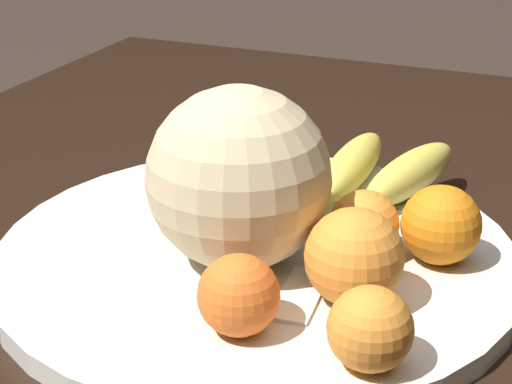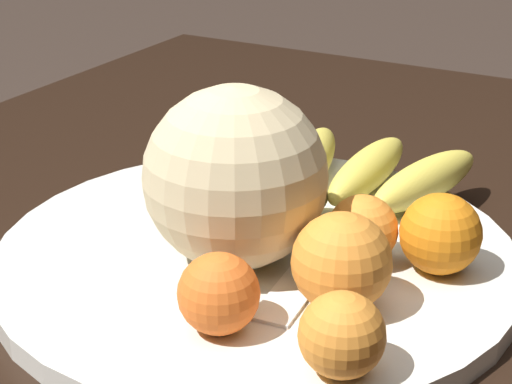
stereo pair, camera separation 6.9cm
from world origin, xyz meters
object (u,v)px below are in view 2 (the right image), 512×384
(produce_tag, at_px, (289,297))
(orange_back_left, at_px, (219,294))
(fruit_bowl, at_px, (256,255))
(orange_mid_center, at_px, (363,230))
(banana_bunch, at_px, (339,167))
(orange_back_right, at_px, (441,234))
(orange_front_left, at_px, (342,262))
(orange_front_right, at_px, (342,335))
(melon, at_px, (235,177))

(produce_tag, bearing_deg, orange_back_left, 153.69)
(fruit_bowl, distance_m, orange_mid_center, 0.10)
(orange_mid_center, distance_m, orange_back_left, 0.15)
(banana_bunch, relative_size, produce_tag, 3.20)
(fruit_bowl, height_order, orange_back_right, orange_back_right)
(orange_back_right, bearing_deg, orange_front_left, 152.37)
(fruit_bowl, distance_m, orange_front_left, 0.12)
(orange_back_left, bearing_deg, produce_tag, -20.99)
(orange_back_right, height_order, produce_tag, orange_back_right)
(orange_back_right, bearing_deg, produce_tag, 138.84)
(orange_back_left, bearing_deg, orange_front_right, -93.02)
(orange_front_right, bearing_deg, fruit_bowl, 46.31)
(fruit_bowl, bearing_deg, orange_mid_center, -77.34)
(orange_front_right, distance_m, orange_mid_center, 0.15)
(melon, xyz_separation_m, orange_front_left, (-0.02, -0.10, -0.04))
(orange_back_left, xyz_separation_m, orange_back_right, (0.16, -0.11, 0.00))
(fruit_bowl, bearing_deg, produce_tag, -134.58)
(fruit_bowl, xyz_separation_m, produce_tag, (-0.06, -0.06, 0.01))
(melon, xyz_separation_m, banana_bunch, (0.18, -0.01, -0.05))
(banana_bunch, distance_m, produce_tag, 0.22)
(banana_bunch, xyz_separation_m, orange_back_right, (-0.11, -0.14, 0.01))
(orange_front_left, height_order, orange_back_left, orange_front_left)
(fruit_bowl, height_order, orange_mid_center, orange_mid_center)
(orange_mid_center, relative_size, orange_back_left, 0.98)
(fruit_bowl, height_order, orange_front_right, orange_front_right)
(orange_mid_center, bearing_deg, orange_back_left, 161.10)
(fruit_bowl, distance_m, orange_front_right, 0.19)
(orange_mid_center, bearing_deg, fruit_bowl, 102.66)
(orange_back_left, bearing_deg, orange_front_left, -41.45)
(fruit_bowl, relative_size, orange_back_left, 7.52)
(banana_bunch, xyz_separation_m, orange_mid_center, (-0.13, -0.08, 0.01))
(orange_front_right, distance_m, orange_back_right, 0.16)
(produce_tag, bearing_deg, banana_bunch, 8.89)
(banana_bunch, height_order, orange_back_right, orange_back_right)
(orange_mid_center, bearing_deg, banana_bunch, 30.87)
(fruit_bowl, xyz_separation_m, banana_bunch, (0.15, -0.01, 0.03))
(banana_bunch, xyz_separation_m, produce_tag, (-0.21, -0.05, -0.02))
(melon, distance_m, banana_bunch, 0.18)
(fruit_bowl, xyz_separation_m, orange_mid_center, (0.02, -0.09, 0.04))
(melon, xyz_separation_m, produce_tag, (-0.03, -0.06, -0.07))
(orange_front_right, height_order, produce_tag, orange_front_right)
(orange_back_right, bearing_deg, orange_mid_center, 104.86)
(banana_bunch, relative_size, orange_front_right, 4.63)
(fruit_bowl, distance_m, produce_tag, 0.09)
(orange_front_left, distance_m, produce_tag, 0.05)
(banana_bunch, distance_m, orange_back_right, 0.18)
(orange_mid_center, relative_size, orange_back_right, 0.88)
(melon, bearing_deg, banana_bunch, -3.61)
(melon, bearing_deg, fruit_bowl, -6.55)
(banana_bunch, bearing_deg, orange_back_right, -137.17)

